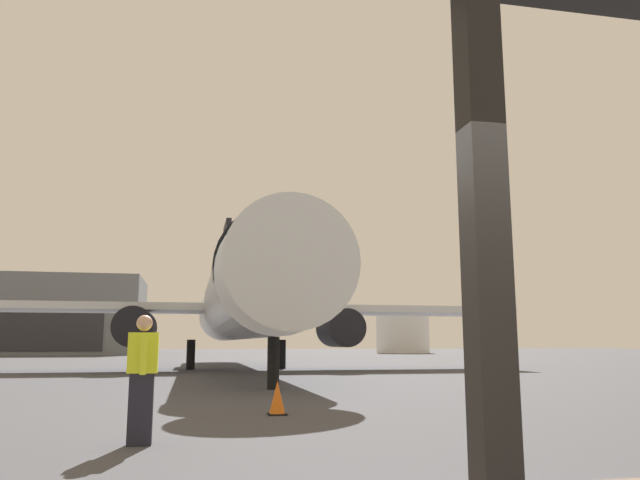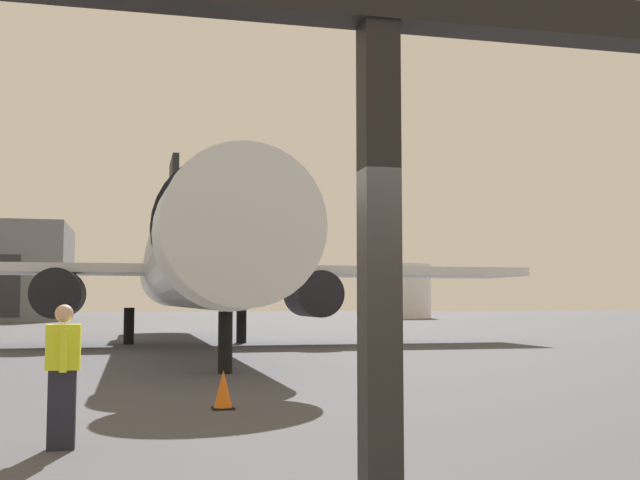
{
  "view_description": "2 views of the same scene",
  "coord_description": "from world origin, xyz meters",
  "px_view_note": "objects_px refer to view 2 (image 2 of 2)",
  "views": [
    {
      "loc": [
        -1.5,
        -2.94,
        1.35
      ],
      "look_at": [
        2.0,
        13.86,
        4.23
      ],
      "focal_mm": 34.64,
      "sensor_mm": 36.0,
      "label": 1
    },
    {
      "loc": [
        -1.32,
        -4.15,
        1.77
      ],
      "look_at": [
        3.05,
        14.26,
        3.26
      ],
      "focal_mm": 44.38,
      "sensor_mm": 36.0,
      "label": 2
    }
  ],
  "objects_px": {
    "airplane": "(190,263)",
    "traffic_cone": "(223,390)",
    "fuel_storage_tank": "(398,291)",
    "ground_crew_worker": "(63,374)"
  },
  "relations": [
    {
      "from": "airplane",
      "to": "traffic_cone",
      "type": "distance_m",
      "value": 19.64
    },
    {
      "from": "traffic_cone",
      "to": "fuel_storage_tank",
      "type": "distance_m",
      "value": 76.67
    },
    {
      "from": "ground_crew_worker",
      "to": "traffic_cone",
      "type": "height_order",
      "value": "ground_crew_worker"
    },
    {
      "from": "fuel_storage_tank",
      "to": "ground_crew_worker",
      "type": "bearing_deg",
      "value": -111.84
    },
    {
      "from": "ground_crew_worker",
      "to": "fuel_storage_tank",
      "type": "height_order",
      "value": "fuel_storage_tank"
    },
    {
      "from": "ground_crew_worker",
      "to": "fuel_storage_tank",
      "type": "distance_m",
      "value": 80.44
    },
    {
      "from": "ground_crew_worker",
      "to": "traffic_cone",
      "type": "bearing_deg",
      "value": 53.96
    },
    {
      "from": "ground_crew_worker",
      "to": "fuel_storage_tank",
      "type": "relative_size",
      "value": 0.23
    },
    {
      "from": "ground_crew_worker",
      "to": "traffic_cone",
      "type": "xyz_separation_m",
      "value": [
        2.3,
        3.17,
        -0.59
      ]
    },
    {
      "from": "airplane",
      "to": "traffic_cone",
      "type": "xyz_separation_m",
      "value": [
        -0.78,
        -19.38,
        -3.09
      ]
    }
  ]
}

